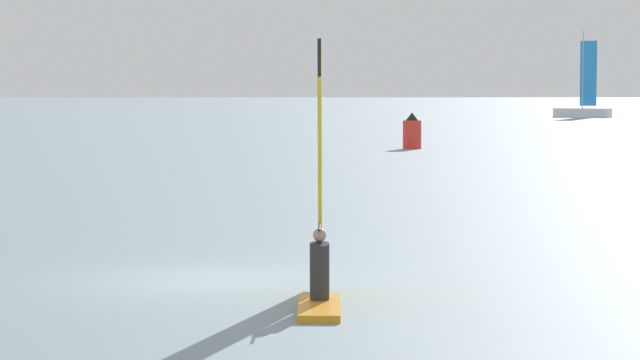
{
  "coord_description": "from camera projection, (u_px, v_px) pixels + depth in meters",
  "views": [
    {
      "loc": [
        10.28,
        -21.99,
        3.49
      ],
      "look_at": [
        2.0,
        0.88,
        1.87
      ],
      "focal_mm": 73.33,
      "sensor_mm": 36.0,
      "label": 1
    }
  ],
  "objects": [
    {
      "name": "windsurfer",
      "position": [
        320.0,
        229.0,
        21.6
      ],
      "size": [
        1.65,
        3.85,
        4.5
      ],
      "rotation": [
        0.0,
        0.0,
        5.05
      ],
      "color": "orange",
      "rests_on": "ground_plane"
    },
    {
      "name": "small_sailboat",
      "position": [
        583.0,
        110.0,
        183.81
      ],
      "size": [
        8.13,
        3.87,
        12.18
      ],
      "rotation": [
        0.0,
        0.0,
        2.97
      ],
      "color": "white",
      "rests_on": "ground_plane"
    },
    {
      "name": "channel_buoy",
      "position": [
        412.0,
        132.0,
        81.25
      ],
      "size": [
        1.16,
        1.16,
        2.27
      ],
      "color": "red",
      "rests_on": "ground_plane"
    },
    {
      "name": "ground_plane",
      "position": [
        203.0,
        280.0,
        24.36
      ],
      "size": [
        4000.0,
        4000.0,
        0.0
      ],
      "primitive_type": "plane",
      "color": "gray"
    }
  ]
}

